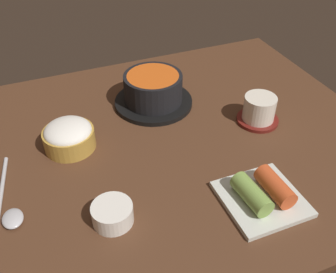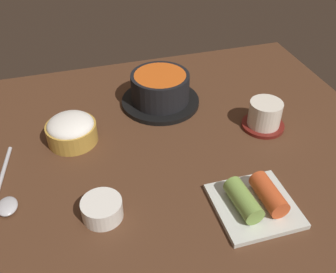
{
  "view_description": "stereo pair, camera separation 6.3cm",
  "coord_description": "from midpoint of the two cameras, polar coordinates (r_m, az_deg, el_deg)",
  "views": [
    {
      "loc": [
        -21.57,
        -59.97,
        54.93
      ],
      "look_at": [
        2.0,
        -2.0,
        5.0
      ],
      "focal_mm": 41.23,
      "sensor_mm": 36.0,
      "label": 1
    },
    {
      "loc": [
        -15.67,
        -62.04,
        54.93
      ],
      "look_at": [
        2.0,
        -2.0,
        5.0
      ],
      "focal_mm": 41.23,
      "sensor_mm": 36.0,
      "label": 2
    }
  ],
  "objects": [
    {
      "name": "dining_table",
      "position": [
        0.84,
        0.44,
        -1.63
      ],
      "size": [
        100.0,
        76.0,
        2.0
      ],
      "primitive_type": "cube",
      "color": "#4C2D1C",
      "rests_on": "ground"
    },
    {
      "name": "kimchi_plate",
      "position": [
        0.71,
        15.27,
        -9.31
      ],
      "size": [
        13.97,
        13.97,
        4.55
      ],
      "color": "silver",
      "rests_on": "dining_table"
    },
    {
      "name": "side_bowl_near",
      "position": [
        0.68,
        -7.1,
        -10.63
      ],
      "size": [
        7.16,
        7.16,
        3.54
      ],
      "color": "white",
      "rests_on": "dining_table"
    },
    {
      "name": "stone_pot",
      "position": [
        0.93,
        0.77,
        6.84
      ],
      "size": [
        18.98,
        18.98,
        7.95
      ],
      "color": "black",
      "rests_on": "dining_table"
    },
    {
      "name": "tea_cup_with_saucer",
      "position": [
        0.89,
        16.05,
        2.97
      ],
      "size": [
        9.57,
        9.57,
        6.49
      ],
      "color": "maroon",
      "rests_on": "dining_table"
    },
    {
      "name": "rice_bowl",
      "position": [
        0.84,
        -12.05,
        0.95
      ],
      "size": [
        10.72,
        10.72,
        6.08
      ],
      "color": "#B78C38",
      "rests_on": "dining_table"
    },
    {
      "name": "spoon",
      "position": [
        0.76,
        -20.76,
        -8.25
      ],
      "size": [
        4.89,
        19.38,
        1.35
      ],
      "color": "#B7B7BC",
      "rests_on": "dining_table"
    }
  ]
}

